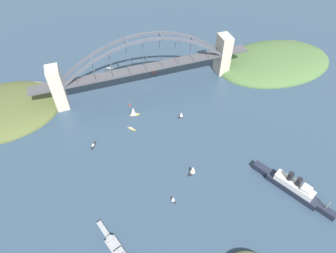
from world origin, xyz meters
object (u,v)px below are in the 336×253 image
small_boat_3 (133,111)px  small_boat_4 (93,145)px  channel_marker_buoy (130,104)px  seaplane_taxiing_near_bridge (110,69)px  small_boat_1 (173,199)px  small_boat_2 (131,129)px  seaplane_second_in_formation (154,72)px  small_boat_5 (181,115)px  small_boat_0 (193,170)px  ocean_liner (293,187)px  harbor_arch_bridge (146,68)px

small_boat_3 → small_boat_4: (50.75, 30.71, -5.09)m
channel_marker_buoy → seaplane_taxiing_near_bridge: bearing=-84.6°
seaplane_taxiing_near_bridge → small_boat_1: (-12.37, 211.23, 1.22)m
small_boat_2 → small_boat_1: bearing=97.6°
seaplane_second_in_formation → small_boat_3: size_ratio=0.72×
small_boat_2 → small_boat_3: small_boat_3 is taller
small_boat_1 → small_boat_5: (-45.08, -97.13, -0.13)m
small_boat_0 → channel_marker_buoy: small_boat_0 is taller
small_boat_2 → channel_marker_buoy: channel_marker_buoy is taller
ocean_liner → small_boat_1: bearing=-13.9°
channel_marker_buoy → ocean_liner: bearing=124.3°
ocean_liner → small_boat_1: 107.83m
ocean_liner → small_boat_2: (117.55, -122.72, -5.43)m
small_boat_5 → channel_marker_buoy: size_ratio=2.55×
seaplane_taxiing_near_bridge → seaplane_second_in_formation: bearing=154.8°
harbor_arch_bridge → small_boat_4: 112.09m
small_boat_4 → small_boat_5: bearing=-174.0°
harbor_arch_bridge → seaplane_second_in_formation: (-17.73, -25.64, -26.92)m
small_boat_0 → seaplane_taxiing_near_bridge: bearing=-78.0°
small_boat_1 → channel_marker_buoy: bearing=-87.8°
harbor_arch_bridge → seaplane_second_in_formation: size_ratio=28.36×
small_boat_1 → seaplane_second_in_formation: bearing=-102.5°
harbor_arch_bridge → channel_marker_buoy: size_ratio=97.02×
harbor_arch_bridge → small_boat_0: harbor_arch_bridge is taller
harbor_arch_bridge → small_boat_1: harbor_arch_bridge is taller
seaplane_second_in_formation → small_boat_0: (13.39, 164.10, 3.01)m
harbor_arch_bridge → small_boat_5: (-21.62, 63.31, -25.54)m
small_boat_1 → small_boat_4: size_ratio=0.76×
small_boat_4 → small_boat_0: bearing=142.4°
small_boat_3 → channel_marker_buoy: 18.79m
seaplane_second_in_formation → small_boat_4: seaplane_second_in_formation is taller
seaplane_second_in_formation → channel_marker_buoy: seaplane_second_in_formation is taller
small_boat_1 → small_boat_3: size_ratio=0.55×
harbor_arch_bridge → small_boat_5: harbor_arch_bridge is taller
harbor_arch_bridge → small_boat_4: (79.48, 73.96, -27.89)m
small_boat_2 → small_boat_5: small_boat_5 is taller
seaplane_second_in_formation → channel_marker_buoy: bearing=47.6°
seaplane_second_in_formation → harbor_arch_bridge: bearing=55.3°
small_boat_0 → small_boat_1: (27.80, 21.98, -1.51)m
small_boat_3 → small_boat_5: (-50.35, 20.06, -2.75)m
small_boat_0 → small_boat_2: size_ratio=1.32×
small_boat_5 → channel_marker_buoy: 63.19m
harbor_arch_bridge → seaplane_taxiing_near_bridge: (35.83, -50.79, -26.63)m
small_boat_1 → channel_marker_buoy: size_ratio=2.60×
small_boat_1 → channel_marker_buoy: (5.21, -135.33, -2.28)m
ocean_liner → small_boat_5: 136.70m
small_boat_4 → small_boat_5: small_boat_5 is taller
ocean_liner → small_boat_0: (76.85, -47.85, -1.18)m
seaplane_second_in_formation → channel_marker_buoy: 68.77m
ocean_liner → seaplane_taxiing_near_bridge: bearing=-63.7°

